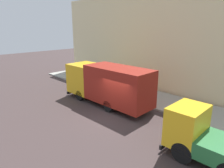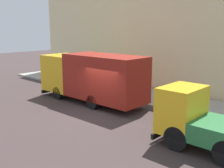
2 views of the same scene
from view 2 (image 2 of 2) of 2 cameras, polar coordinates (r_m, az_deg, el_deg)
The scene contains 7 objects.
ground at distance 15.63m, azimuth -2.78°, elevation -6.13°, with size 80.00×80.00×0.00m, color #403332.
sidewalk at distance 19.20m, azimuth 7.84°, elevation -2.59°, with size 3.82×30.00×0.14m, color #A09F95.
building_facade at distance 20.62m, azimuth 12.17°, elevation 10.96°, with size 0.50×30.00×9.20m, color beige.
large_utility_truck at distance 17.58m, azimuth -4.38°, elevation 1.69°, with size 2.48×8.01×3.16m.
small_flatbed_truck at distance 11.48m, azimuth 18.94°, elevation -7.58°, with size 2.11×4.70×2.41m.
pedestrian_walking at distance 20.57m, azimuth -1.74°, elevation 1.27°, with size 0.46×0.46×1.72m.
traffic_cone_orange at distance 22.76m, azimuth -9.09°, elevation 0.53°, with size 0.39×0.39×0.55m, color orange.
Camera 2 is at (-10.28, -10.75, 4.81)m, focal length 43.60 mm.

